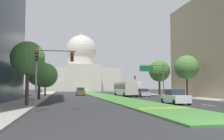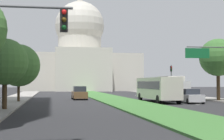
{
  "view_description": "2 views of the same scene",
  "coord_description": "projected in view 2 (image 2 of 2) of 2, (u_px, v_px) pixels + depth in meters",
  "views": [
    {
      "loc": [
        -8.74,
        -10.93,
        2.02
      ],
      "look_at": [
        0.26,
        33.29,
        5.15
      ],
      "focal_mm": 38.92,
      "sensor_mm": 36.0,
      "label": 1
    },
    {
      "loc": [
        -8.42,
        -3.39,
        2.35
      ],
      "look_at": [
        -2.64,
        31.31,
        3.57
      ],
      "focal_mm": 58.39,
      "sensor_mm": 36.0,
      "label": 2
    }
  ],
  "objects": [
    {
      "name": "sidewalk_left",
      "position": [
        11.0,
        101.0,
        44.65
      ],
      "size": [
        4.0,
        96.32,
        0.15
      ],
      "primitive_type": "cube",
      "color": "#9E9991",
      "rests_on": "ground_plane"
    },
    {
      "name": "street_tree_right_far",
      "position": [
        218.0,
        58.0,
        45.31
      ],
      "size": [
        4.67,
        4.67,
        7.83
      ],
      "color": "#4C3823",
      "rests_on": "ground_plane"
    },
    {
      "name": "city_bus",
      "position": [
        157.0,
        87.0,
        43.94
      ],
      "size": [
        2.62,
        11.0,
        2.95
      ],
      "color": "beige",
      "rests_on": "ground_plane"
    },
    {
      "name": "sedan_distant",
      "position": [
        79.0,
        93.0,
        50.16
      ],
      "size": [
        2.02,
        4.21,
        1.86
      ],
      "color": "brown",
      "rests_on": "ground_plane"
    },
    {
      "name": "lane_dashes_right",
      "position": [
        162.0,
        99.0,
        51.3
      ],
      "size": [
        0.16,
        78.91,
        0.01
      ],
      "color": "silver",
      "rests_on": "ground_plane"
    },
    {
      "name": "grass_median",
      "position": [
        111.0,
        99.0,
        52.12
      ],
      "size": [
        5.28,
        96.32,
        0.14
      ],
      "primitive_type": "cube",
      "color": "#427A38",
      "rests_on": "ground_plane"
    },
    {
      "name": "traffic_light_far_right",
      "position": [
        171.0,
        77.0,
        59.35
      ],
      "size": [
        0.28,
        0.35,
        5.2
      ],
      "color": "#515456",
      "rests_on": "ground_plane"
    },
    {
      "name": "street_tree_left_far",
      "position": [
        19.0,
        65.0,
        43.12
      ],
      "size": [
        5.04,
        5.04,
        6.92
      ],
      "color": "#4C3823",
      "rests_on": "ground_plane"
    },
    {
      "name": "sedan_midblock",
      "position": [
        190.0,
        96.0,
        41.46
      ],
      "size": [
        2.08,
        4.25,
        1.64
      ],
      "color": "#BCBCC1",
      "rests_on": "ground_plane"
    },
    {
      "name": "box_truck_delivery",
      "position": [
        173.0,
        88.0,
        47.62
      ],
      "size": [
        2.4,
        6.4,
        3.2
      ],
      "color": "silver",
      "rests_on": "ground_plane"
    },
    {
      "name": "capitol_building",
      "position": [
        80.0,
        59.0,
        109.78
      ],
      "size": [
        34.07,
        27.48,
        27.89
      ],
      "color": "beige",
      "rests_on": "ground_plane"
    },
    {
      "name": "overhead_guide_sign",
      "position": [
        212.0,
        62.0,
        40.45
      ],
      "size": [
        5.1,
        0.2,
        6.5
      ],
      "color": "#515456",
      "rests_on": "ground_plane"
    },
    {
      "name": "ground_plane",
      "position": [
        105.0,
        97.0,
        57.4
      ],
      "size": [
        260.0,
        260.0,
        0.0
      ],
      "primitive_type": "plane",
      "color": "#2B2B2D"
    },
    {
      "name": "sidewalk_right",
      "position": [
        215.0,
        99.0,
        49.04
      ],
      "size": [
        4.0,
        96.32,
        0.15
      ],
      "primitive_type": "cube",
      "color": "#9E9991",
      "rests_on": "ground_plane"
    },
    {
      "name": "traffic_light_near_left",
      "position": [
        5.0,
        41.0,
        12.75
      ],
      "size": [
        3.34,
        0.35,
        5.2
      ],
      "color": "#515456",
      "rests_on": "ground_plane"
    },
    {
      "name": "street_tree_left_mid",
      "position": [
        5.0,
        62.0,
        30.57
      ],
      "size": [
        3.94,
        3.94,
        6.08
      ],
      "color": "#4C3823",
      "rests_on": "ground_plane"
    }
  ]
}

